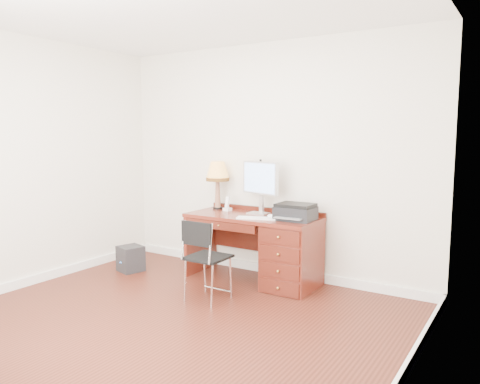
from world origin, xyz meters
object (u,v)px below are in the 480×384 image
Objects in this scene: monitor at (260,181)px; leg_lamp at (218,174)px; phone at (227,207)px; chair at (204,252)px; equipment_box at (131,259)px; desk at (278,248)px; printer at (295,212)px.

monitor is 1.04× the size of leg_lamp.
chair is at bearing -63.03° from phone.
phone is 0.56× the size of equipment_box.
monitor is 0.73× the size of chair.
leg_lamp is (-0.61, 0.03, 0.05)m from monitor.
printer reaches higher than desk.
chair is (-0.59, -0.84, -0.34)m from printer.
equipment_box is at bearing -141.83° from monitor.
printer is (0.20, -0.00, 0.42)m from desk.
monitor is at bearing 39.30° from equipment_box.
equipment_box is (-1.02, -0.59, -0.65)m from phone.
leg_lamp reaches higher than chair.
phone reaches higher than desk.
equipment_box is (-1.45, -0.62, -0.97)m from monitor.
monitor reaches higher than desk.
monitor is 0.54m from phone.
printer is 1.08m from chair.
leg_lamp is (-0.92, 0.16, 0.76)m from desk.
printer is at bearing 29.98° from equipment_box.
printer is 0.49× the size of chair.
desk is 1.83× the size of chair.
monitor is at bearing 85.77° from chair.
desk is 0.84m from phone.
desk is 0.47m from printer.
leg_lamp reaches higher than desk.
chair is at bearing -125.40° from printer.
phone is 1.35m from equipment_box.
printer is 2.34× the size of phone.
printer is 2.14m from equipment_box.
monitor is 0.61m from leg_lamp.
phone is at bearing -161.07° from monitor.
chair is 1.47m from equipment_box.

